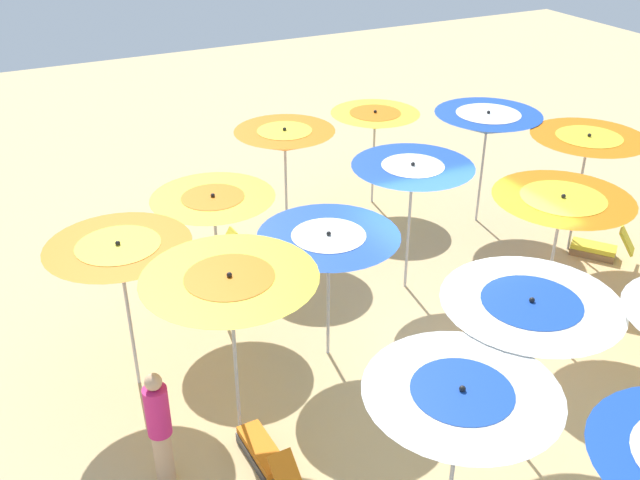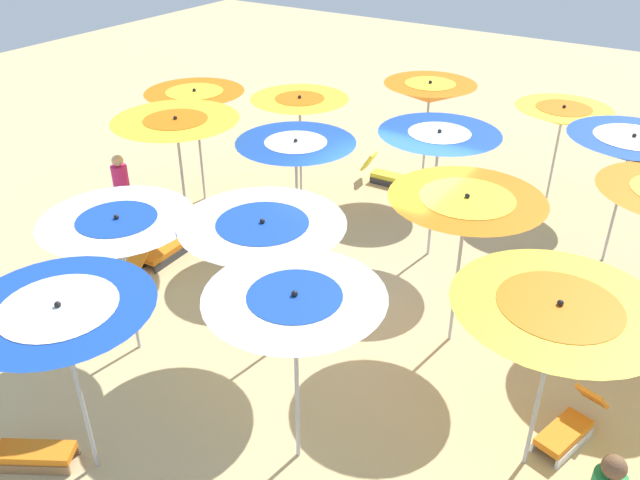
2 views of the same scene
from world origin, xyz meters
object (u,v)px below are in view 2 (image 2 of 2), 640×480
object	(u,v)px
beach_umbrella_2	(300,106)
beach_umbrella_5	(439,143)
beach_umbrella_9	(465,210)
lounger_4	(388,175)
beach_umbrella_13	(557,320)
lounger_1	(162,252)
beach_umbrella_1	(429,93)
beach_umbrella_15	(61,318)
beachgoer_0	(123,195)
beach_umbrella_3	(195,100)
beach_umbrella_4	(631,148)
beach_umbrella_14	(295,308)
beach_umbrella_10	(263,235)
lounger_0	(26,451)
beach_umbrella_0	(562,116)
beach_umbrella_6	(296,152)
lounger_3	(569,427)
beach_umbrella_7	(177,130)
beach_umbrella_11	(119,231)

from	to	relation	value
beach_umbrella_2	beach_umbrella_5	xyz separation A→B (m)	(-0.65, -3.32, 0.14)
beach_umbrella_9	lounger_4	world-z (taller)	beach_umbrella_9
beach_umbrella_13	lounger_1	size ratio (longest dim) A/B	1.77
beach_umbrella_1	beach_umbrella_15	world-z (taller)	beach_umbrella_1
beach_umbrella_1	lounger_4	world-z (taller)	beach_umbrella_1
beach_umbrella_13	beachgoer_0	size ratio (longest dim) A/B	1.43
beach_umbrella_3	beach_umbrella_4	xyz separation A→B (m)	(2.08, -7.85, -0.01)
beach_umbrella_14	beach_umbrella_15	world-z (taller)	beach_umbrella_14
beach_umbrella_15	beach_umbrella_4	bearing A→B (deg)	-26.25
beach_umbrella_15	beach_umbrella_10	bearing A→B (deg)	-10.11
beach_umbrella_1	beach_umbrella_5	distance (m)	2.75
lounger_4	beachgoer_0	distance (m)	5.83
beach_umbrella_1	beach_umbrella_10	size ratio (longest dim) A/B	1.09
beach_umbrella_15	lounger_4	bearing A→B (deg)	5.08
beach_umbrella_13	beach_umbrella_10	bearing A→B (deg)	91.03
beach_umbrella_5	beach_umbrella_13	xyz separation A→B (m)	(-3.83, -3.05, -0.05)
beach_umbrella_5	beach_umbrella_13	world-z (taller)	beach_umbrella_5
beachgoer_0	lounger_0	bearing A→B (deg)	4.06
beach_umbrella_5	beach_umbrella_14	distance (m)	5.29
beach_umbrella_0	beach_umbrella_6	world-z (taller)	beach_umbrella_6
beach_umbrella_9	beach_umbrella_15	distance (m)	5.28
beach_umbrella_4	lounger_0	distance (m)	10.12
beach_umbrella_0	beach_umbrella_13	distance (m)	7.41
beach_umbrella_2	lounger_4	world-z (taller)	beach_umbrella_2
beach_umbrella_6	lounger_0	bearing A→B (deg)	-178.41
beach_umbrella_9	beach_umbrella_10	xyz separation A→B (m)	(-1.78, 2.12, -0.19)
beach_umbrella_9	beachgoer_0	xyz separation A→B (m)	(-0.43, 6.54, -1.34)
beach_umbrella_6	beach_umbrella_0	bearing A→B (deg)	-37.16
beach_umbrella_6	beach_umbrella_13	size ratio (longest dim) A/B	0.91
beach_umbrella_1	lounger_1	size ratio (longest dim) A/B	1.82
lounger_3	beachgoer_0	distance (m)	8.64
beach_umbrella_4	beach_umbrella_1	bearing A→B (deg)	77.98
beach_umbrella_0	beach_umbrella_2	world-z (taller)	beach_umbrella_2
beach_umbrella_3	beach_umbrella_9	world-z (taller)	beach_umbrella_9
lounger_1	beach_umbrella_10	bearing A→B (deg)	-110.21
beach_umbrella_14	lounger_3	distance (m)	3.95
beach_umbrella_2	beach_umbrella_10	world-z (taller)	beach_umbrella_2
beach_umbrella_4	beach_umbrella_7	distance (m)	7.75
beach_umbrella_15	lounger_3	size ratio (longest dim) A/B	1.95
lounger_1	lounger_4	bearing A→B (deg)	-22.53
beach_umbrella_1	beach_umbrella_9	distance (m)	5.25
lounger_3	beach_umbrella_9	bearing A→B (deg)	-101.44
beach_umbrella_15	beach_umbrella_2	bearing A→B (deg)	15.48
beach_umbrella_3	lounger_3	world-z (taller)	beach_umbrella_3
beach_umbrella_2	beach_umbrella_3	bearing A→B (deg)	124.08
lounger_1	beach_umbrella_9	bearing A→B (deg)	-84.35
beach_umbrella_1	beach_umbrella_2	world-z (taller)	beach_umbrella_1
beach_umbrella_0	beach_umbrella_11	xyz separation A→B (m)	(-8.20, 3.75, 0.08)
beach_umbrella_2	beachgoer_0	size ratio (longest dim) A/B	1.36
beach_umbrella_0	beach_umbrella_10	bearing A→B (deg)	164.49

